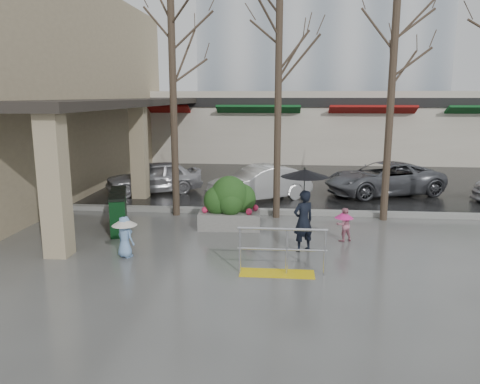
% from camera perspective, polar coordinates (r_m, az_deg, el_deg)
% --- Properties ---
extents(ground, '(120.00, 120.00, 0.00)m').
position_cam_1_polar(ground, '(11.45, -1.95, -7.50)').
color(ground, '#51514F').
rests_on(ground, ground).
extents(street_asphalt, '(120.00, 36.00, 0.01)m').
position_cam_1_polar(street_asphalt, '(32.97, 2.91, 5.11)').
color(street_asphalt, black).
rests_on(street_asphalt, ground).
extents(curb, '(120.00, 0.30, 0.15)m').
position_cam_1_polar(curb, '(15.24, -0.05, -2.32)').
color(curb, gray).
rests_on(curb, ground).
extents(near_building, '(6.00, 18.00, 8.00)m').
position_cam_1_polar(near_building, '(21.41, -24.18, 11.32)').
color(near_building, tan).
rests_on(near_building, ground).
extents(canopy_slab, '(2.80, 18.00, 0.25)m').
position_cam_1_polar(canopy_slab, '(19.72, -13.20, 10.98)').
color(canopy_slab, '#2D2823').
rests_on(canopy_slab, pillar_front).
extents(pillar_front, '(0.55, 0.55, 3.50)m').
position_cam_1_polar(pillar_front, '(11.68, -21.68, 0.94)').
color(pillar_front, tan).
rests_on(pillar_front, ground).
extents(pillar_back, '(0.55, 0.55, 3.50)m').
position_cam_1_polar(pillar_back, '(17.65, -12.18, 4.87)').
color(pillar_back, tan).
rests_on(pillar_back, ground).
extents(storefront_row, '(34.00, 6.74, 4.00)m').
position_cam_1_polar(storefront_row, '(28.75, 6.63, 8.11)').
color(storefront_row, beige).
rests_on(storefront_row, ground).
extents(handrail, '(1.90, 0.50, 1.03)m').
position_cam_1_polar(handrail, '(10.10, 4.91, -7.93)').
color(handrail, yellow).
rests_on(handrail, ground).
extents(tree_west, '(3.20, 3.20, 6.80)m').
position_cam_1_polar(tree_west, '(14.78, -8.30, 16.70)').
color(tree_west, '#382B21').
rests_on(tree_west, ground).
extents(tree_midwest, '(3.20, 3.20, 7.00)m').
position_cam_1_polar(tree_midwest, '(14.40, 4.78, 17.51)').
color(tree_midwest, '#382B21').
rests_on(tree_midwest, ground).
extents(tree_mideast, '(3.20, 3.20, 6.50)m').
position_cam_1_polar(tree_mideast, '(14.70, 18.22, 15.41)').
color(tree_mideast, '#382B21').
rests_on(tree_mideast, ground).
extents(woman, '(1.15, 1.15, 2.08)m').
position_cam_1_polar(woman, '(11.40, 7.79, -1.01)').
color(woman, black).
rests_on(woman, ground).
extents(child_pink, '(0.53, 0.49, 0.89)m').
position_cam_1_polar(child_pink, '(12.55, 12.54, -3.60)').
color(child_pink, '#CE7E93').
rests_on(child_pink, ground).
extents(child_blue, '(0.59, 0.59, 1.00)m').
position_cam_1_polar(child_blue, '(11.36, -13.87, -4.79)').
color(child_blue, '#7DA8DE').
rests_on(child_blue, ground).
extents(planter, '(1.79, 1.04, 1.53)m').
position_cam_1_polar(planter, '(13.39, -1.25, -1.40)').
color(planter, slate).
rests_on(planter, ground).
extents(news_boxes, '(1.02, 1.99, 1.09)m').
position_cam_1_polar(news_boxes, '(13.76, -14.58, -2.22)').
color(news_boxes, '#0B3414').
rests_on(news_boxes, ground).
extents(car_a, '(3.98, 2.95, 1.26)m').
position_cam_1_polar(car_a, '(18.64, -10.44, 1.81)').
color(car_a, '#ABAAAF').
rests_on(car_a, ground).
extents(car_b, '(3.93, 3.21, 1.26)m').
position_cam_1_polar(car_b, '(17.06, 2.42, 1.09)').
color(car_b, silver).
rests_on(car_b, ground).
extents(car_c, '(4.97, 3.49, 1.26)m').
position_cam_1_polar(car_c, '(18.83, 17.09, 1.58)').
color(car_c, slate).
rests_on(car_c, ground).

